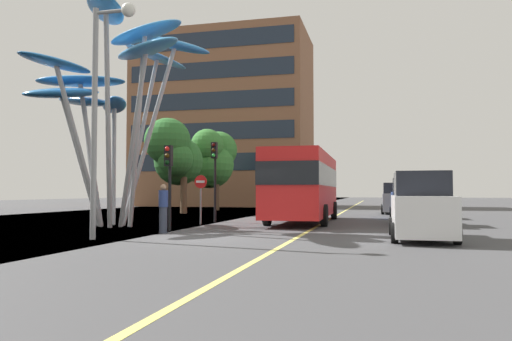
{
  "coord_description": "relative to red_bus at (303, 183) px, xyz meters",
  "views": [
    {
      "loc": [
        5.5,
        -15.05,
        1.49
      ],
      "look_at": [
        -0.11,
        7.38,
        2.5
      ],
      "focal_mm": 34.52,
      "sensor_mm": 36.0,
      "label": 1
    }
  ],
  "objects": [
    {
      "name": "traffic_light_kerb_far",
      "position": [
        -4.25,
        -1.05,
        0.9
      ],
      "size": [
        0.28,
        0.42,
        3.94
      ],
      "color": "black",
      "rests_on": "ground"
    },
    {
      "name": "car_side_street",
      "position": [
        4.69,
        11.24,
        -0.95
      ],
      "size": [
        1.92,
        4.49,
        2.11
      ],
      "color": "gray",
      "rests_on": "ground"
    },
    {
      "name": "car_parked_far",
      "position": [
        5.23,
        5.46,
        -0.87
      ],
      "size": [
        2.02,
        4.22,
        2.29
      ],
      "color": "navy",
      "rests_on": "ground"
    },
    {
      "name": "ground",
      "position": [
        -2.53,
        -8.98,
        -1.99
      ],
      "size": [
        120.0,
        240.0,
        0.1
      ],
      "color": "#424244"
    },
    {
      "name": "tree_pavement_far",
      "position": [
        -9.82,
        14.53,
        2.41
      ],
      "size": [
        4.09,
        4.68,
        6.59
      ],
      "color": "brown",
      "rests_on": "ground"
    },
    {
      "name": "pedestrian",
      "position": [
        -3.96,
        -7.58,
        -1.05
      ],
      "size": [
        0.34,
        0.34,
        1.77
      ],
      "color": "#2D3342",
      "rests_on": "ground"
    },
    {
      "name": "car_parked_mid",
      "position": [
        5.24,
        -0.64,
        -0.93
      ],
      "size": [
        1.94,
        4.06,
        2.18
      ],
      "color": "black",
      "rests_on": "ground"
    },
    {
      "name": "car_parked_near",
      "position": [
        4.88,
        -7.68,
        -0.95
      ],
      "size": [
        1.91,
        4.59,
        2.12
      ],
      "color": "silver",
      "rests_on": "ground"
    },
    {
      "name": "tree_pavement_near",
      "position": [
        -10.33,
        7.96,
        2.23
      ],
      "size": [
        3.62,
        4.69,
        6.62
      ],
      "color": "brown",
      "rests_on": "ground"
    },
    {
      "name": "traffic_light_kerb_near",
      "position": [
        -4.24,
        -6.51,
        0.44
      ],
      "size": [
        0.28,
        0.42,
        3.28
      ],
      "color": "black",
      "rests_on": "ground"
    },
    {
      "name": "backdrop_building",
      "position": [
        -12.74,
        27.13,
        7.29
      ],
      "size": [
        18.25,
        10.12,
        18.46
      ],
      "color": "brown",
      "rests_on": "ground"
    },
    {
      "name": "street_lamp",
      "position": [
        -4.82,
        -10.23,
        2.8
      ],
      "size": [
        1.46,
        0.44,
        7.44
      ],
      "color": "gray",
      "rests_on": "ground"
    },
    {
      "name": "no_entry_sign",
      "position": [
        -4.34,
        -2.75,
        -0.43
      ],
      "size": [
        0.6,
        0.12,
        2.26
      ],
      "color": "gray",
      "rests_on": "ground"
    },
    {
      "name": "leaf_sculpture",
      "position": [
        -7.65,
        -4.73,
        4.57
      ],
      "size": [
        8.39,
        9.03,
        8.87
      ],
      "color": "#9EA0A5",
      "rests_on": "ground"
    },
    {
      "name": "red_bus",
      "position": [
        0.0,
        0.0,
        0.0
      ],
      "size": [
        2.9,
        9.99,
        3.55
      ],
      "color": "red",
      "rests_on": "ground"
    }
  ]
}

